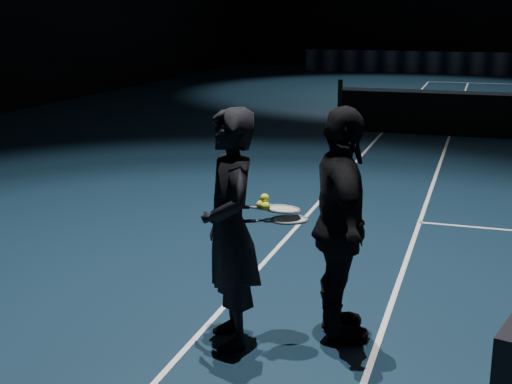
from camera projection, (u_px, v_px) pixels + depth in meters
net_post_left at (340, 106)px, 15.12m from camera, size 0.10×0.10×1.10m
player_a at (230, 229)px, 5.34m from camera, size 0.73×0.80×1.83m
player_b at (341, 225)px, 5.43m from camera, size 0.81×1.16×1.83m
racket_lower at (289, 220)px, 5.37m from camera, size 0.71×0.48×0.03m
racket_upper at (282, 209)px, 5.39m from camera, size 0.70×0.52×0.10m
tennis_balls at (264, 203)px, 5.32m from camera, size 0.12×0.10×0.12m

